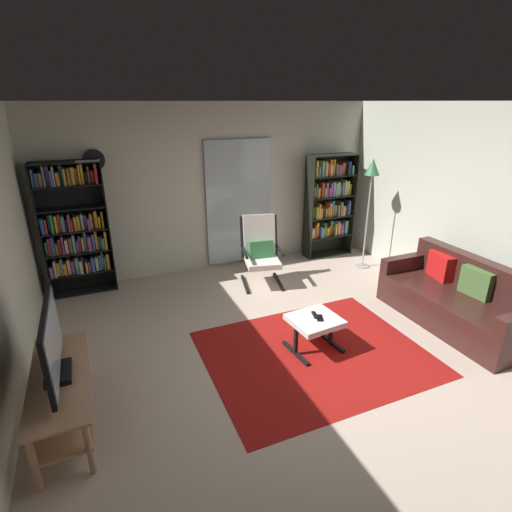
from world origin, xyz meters
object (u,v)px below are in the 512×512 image
object	(u,v)px
bookshelf_near_sofa	(329,203)
lounge_armchair	(261,249)
leather_sofa	(458,300)
cell_phone	(320,318)
television	(52,345)
tv_stand	(63,391)
wall_clock	(94,160)
floor_lamp_by_shelf	(372,177)
bookshelf_near_tv	(74,229)
tv_remote	(315,315)
ottoman	(315,324)

from	to	relation	value
bookshelf_near_sofa	lounge_armchair	xyz separation A→B (m)	(-1.57, -0.62, -0.42)
leather_sofa	cell_phone	bearing A→B (deg)	175.10
leather_sofa	cell_phone	xyz separation A→B (m)	(-1.89, 0.16, 0.10)
television	leather_sofa	bearing A→B (deg)	-0.80
tv_stand	cell_phone	distance (m)	2.55
tv_stand	wall_clock	world-z (taller)	wall_clock
leather_sofa	floor_lamp_by_shelf	world-z (taller)	floor_lamp_by_shelf
bookshelf_near_tv	tv_stand	bearing A→B (deg)	-93.76
floor_lamp_by_shelf	bookshelf_near_sofa	bearing A→B (deg)	107.83
lounge_armchair	television	bearing A→B (deg)	-143.34
wall_clock	cell_phone	bearing A→B (deg)	-53.91
bookshelf_near_tv	tv_remote	distance (m)	3.51
bookshelf_near_tv	floor_lamp_by_shelf	distance (m)	4.43
floor_lamp_by_shelf	lounge_armchair	bearing A→B (deg)	175.65
bookshelf_near_tv	tv_remote	bearing A→B (deg)	-47.16
tv_stand	ottoman	distance (m)	2.51
ottoman	cell_phone	world-z (taller)	cell_phone
leather_sofa	ottoman	bearing A→B (deg)	174.46
lounge_armchair	wall_clock	size ratio (longest dim) A/B	3.53
television	wall_clock	xyz separation A→B (m)	(0.56, 2.83, 1.05)
leather_sofa	cell_phone	distance (m)	1.90
leather_sofa	tv_remote	bearing A→B (deg)	173.08
wall_clock	leather_sofa	bearing A→B (deg)	-36.71
tv_stand	floor_lamp_by_shelf	world-z (taller)	floor_lamp_by_shelf
bookshelf_near_sofa	television	bearing A→B (deg)	-148.39
television	lounge_armchair	size ratio (longest dim) A/B	0.99
ottoman	wall_clock	distance (m)	3.67
television	cell_phone	xyz separation A→B (m)	(2.55, 0.10, -0.40)
tv_stand	television	distance (m)	0.47
bookshelf_near_tv	ottoman	world-z (taller)	bookshelf_near_tv
television	lounge_armchair	bearing A→B (deg)	36.66
bookshelf_near_sofa	tv_stand	bearing A→B (deg)	-148.57
tv_stand	television	bearing A→B (deg)	-82.21
ottoman	cell_phone	bearing A→B (deg)	-30.70
cell_phone	wall_clock	distance (m)	3.68
tv_stand	tv_remote	distance (m)	2.54
bookshelf_near_sofa	ottoman	xyz separation A→B (m)	(-1.74, -2.49, -0.63)
cell_phone	television	bearing A→B (deg)	-155.51
bookshelf_near_sofa	lounge_armchair	world-z (taller)	bookshelf_near_sofa
wall_clock	lounge_armchair	bearing A→B (deg)	-21.52
lounge_armchair	wall_clock	world-z (taller)	wall_clock
lounge_armchair	floor_lamp_by_shelf	bearing A→B (deg)	-4.35
ottoman	tv_stand	bearing A→B (deg)	-177.53
floor_lamp_by_shelf	tv_remote	bearing A→B (deg)	-139.27
ottoman	tv_remote	xyz separation A→B (m)	(0.02, 0.04, 0.08)
leather_sofa	tv_remote	xyz separation A→B (m)	(-1.91, 0.23, 0.10)
bookshelf_near_sofa	tv_remote	distance (m)	3.04
bookshelf_near_sofa	wall_clock	bearing A→B (deg)	176.62
tv_stand	cell_phone	bearing A→B (deg)	1.86
lounge_armchair	tv_remote	distance (m)	1.84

